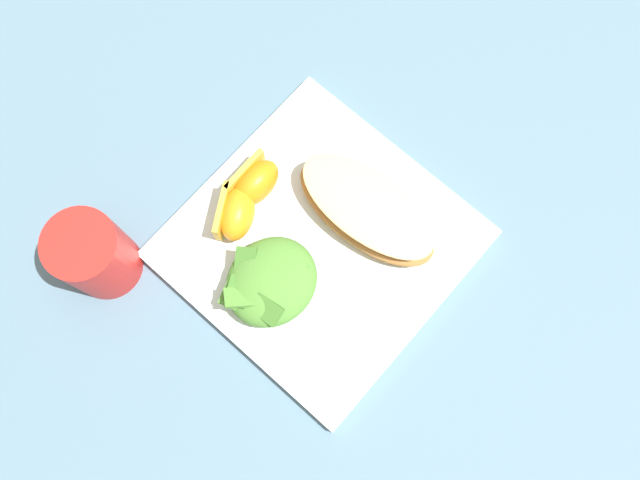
# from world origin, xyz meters

# --- Properties ---
(ground) EXTENTS (3.00, 3.00, 0.00)m
(ground) POSITION_xyz_m (0.00, 0.00, 0.00)
(ground) COLOR slate
(white_plate) EXTENTS (0.28, 0.28, 0.02)m
(white_plate) POSITION_xyz_m (0.00, 0.00, 0.01)
(white_plate) COLOR silver
(white_plate) RESTS_ON ground
(cheesy_pizza_bread) EXTENTS (0.09, 0.17, 0.04)m
(cheesy_pizza_bread) POSITION_xyz_m (-0.06, 0.02, 0.03)
(cheesy_pizza_bread) COLOR #A87038
(cheesy_pizza_bread) RESTS_ON white_plate
(green_salad_pile) EXTENTS (0.10, 0.09, 0.04)m
(green_salad_pile) POSITION_xyz_m (0.07, -0.01, 0.04)
(green_salad_pile) COLOR #4C8433
(green_salad_pile) RESTS_ON white_plate
(orange_wedge_front) EXTENTS (0.06, 0.04, 0.04)m
(orange_wedge_front) POSITION_xyz_m (0.00, -0.09, 0.04)
(orange_wedge_front) COLOR orange
(orange_wedge_front) RESTS_ON white_plate
(orange_wedge_middle) EXTENTS (0.07, 0.06, 0.04)m
(orange_wedge_middle) POSITION_xyz_m (0.04, -0.08, 0.04)
(orange_wedge_middle) COLOR orange
(orange_wedge_middle) RESTS_ON white_plate
(drinking_red_cup) EXTENTS (0.07, 0.07, 0.10)m
(drinking_red_cup) POSITION_xyz_m (0.17, -0.16, 0.05)
(drinking_red_cup) COLOR red
(drinking_red_cup) RESTS_ON ground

